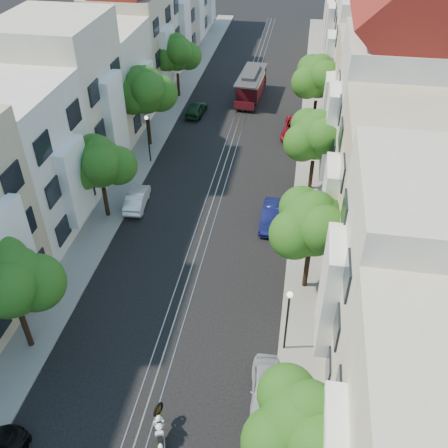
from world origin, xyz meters
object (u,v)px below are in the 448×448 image
at_px(tree_e_c, 317,137).
at_px(tree_e_a, 305,426).
at_px(tree_w_a, 10,283).
at_px(tree_e_b, 313,226).
at_px(lamp_east, 288,313).
at_px(lamp_west, 148,132).
at_px(parked_car_e_near, 266,388).
at_px(parked_car_w_far, 196,109).
at_px(cable_car, 251,84).
at_px(parked_car_e_far, 295,129).
at_px(tree_e_d, 319,78).
at_px(tree_w_b, 100,164).
at_px(parked_car_w_mid, 137,199).
at_px(sportbike_rider, 159,427).
at_px(tree_w_d, 177,54).
at_px(parked_car_e_mid, 272,216).
at_px(tree_w_c, 146,91).

bearing_deg(tree_e_c, tree_e_a, -90.00).
bearing_deg(tree_w_a, tree_e_b, 25.92).
height_order(lamp_east, lamp_west, same).
relative_size(tree_e_a, tree_e_b, 0.94).
relative_size(parked_car_e_near, parked_car_w_far, 0.98).
distance_m(tree_e_a, lamp_east, 7.26).
bearing_deg(tree_w_a, cable_car, 77.54).
bearing_deg(lamp_west, parked_car_e_far, 30.34).
distance_m(tree_w_a, lamp_west, 20.13).
distance_m(tree_e_d, parked_car_e_far, 4.93).
height_order(tree_w_b, parked_car_w_mid, tree_w_b).
bearing_deg(sportbike_rider, tree_w_d, 84.71).
bearing_deg(tree_w_b, lamp_west, 84.03).
relative_size(tree_w_d, parked_car_e_mid, 1.62).
distance_m(parked_car_e_near, parked_car_w_mid, 18.35).
bearing_deg(lamp_east, tree_e_c, 86.56).
relative_size(sportbike_rider, parked_car_e_mid, 0.46).
bearing_deg(parked_car_e_near, tree_e_c, 80.62).
distance_m(tree_e_b, tree_w_a, 16.01).
bearing_deg(parked_car_e_mid, tree_w_c, 141.33).
xyz_separation_m(tree_w_d, sportbike_rider, (8.21, -37.91, -3.77)).
bearing_deg(parked_car_e_far, tree_e_d, 54.89).
height_order(tree_e_d, lamp_east, tree_e_d).
relative_size(tree_e_b, parked_car_w_mid, 1.77).
distance_m(tree_w_b, tree_w_d, 22.00).
bearing_deg(parked_car_e_mid, parked_car_e_near, -84.65).
height_order(parked_car_e_mid, parked_car_w_mid, parked_car_e_mid).
xyz_separation_m(lamp_west, parked_car_e_far, (11.90, 6.97, -2.17)).
height_order(cable_car, parked_car_w_mid, cable_car).
height_order(tree_w_a, cable_car, tree_w_a).
distance_m(parked_car_e_mid, parked_car_w_far, 19.08).
distance_m(tree_e_d, parked_car_e_mid, 16.67).
bearing_deg(sportbike_rider, parked_car_w_far, 81.69).
distance_m(tree_w_d, cable_car, 8.21).
xyz_separation_m(tree_w_a, sportbike_rider, (8.21, -3.91, -3.90)).
height_order(tree_e_a, parked_car_w_mid, tree_e_a).
distance_m(tree_e_d, tree_w_c, 15.60).
relative_size(tree_e_b, tree_w_c, 0.94).
bearing_deg(tree_w_d, tree_w_c, -90.00).
bearing_deg(tree_w_c, tree_w_d, 90.00).
height_order(tree_w_a, tree_w_c, tree_w_c).
xyz_separation_m(tree_w_c, lamp_west, (0.84, -2.98, -2.22)).
height_order(tree_e_b, lamp_west, tree_e_b).
xyz_separation_m(tree_e_a, parked_car_w_mid, (-12.73, 18.66, -3.78)).
distance_m(cable_car, parked_car_e_mid, 21.92).
xyz_separation_m(tree_e_a, tree_w_d, (-14.40, 39.00, 0.20)).
distance_m(parked_car_e_near, parked_car_e_far, 27.96).
bearing_deg(parked_car_e_far, cable_car, 128.36).
relative_size(tree_w_d, parked_car_e_far, 1.33).
xyz_separation_m(lamp_west, cable_car, (6.80, 14.55, -1.21)).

